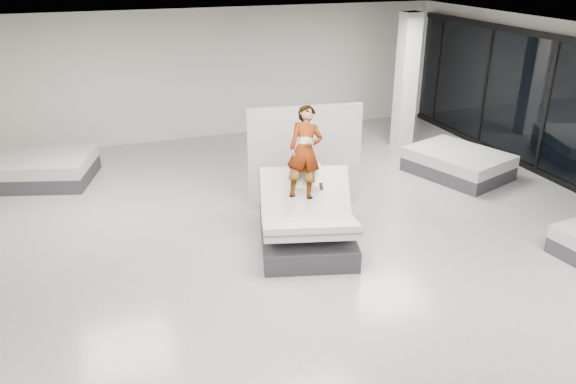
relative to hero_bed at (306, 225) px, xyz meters
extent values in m
plane|color=#BCB8B1|center=(0.03, -0.60, -0.39)|extent=(14.00, 14.00, 0.00)
plane|color=#242426|center=(0.03, -0.60, 2.81)|extent=(14.00, 14.00, 0.00)
cube|color=silver|center=(0.03, 6.40, 1.21)|extent=(12.00, 0.04, 3.20)
cube|color=#38383D|center=(0.01, 0.04, -0.22)|extent=(1.90, 2.24, 0.34)
cube|color=silver|center=(0.07, 0.26, 0.38)|extent=(1.60, 1.14, 0.87)
cube|color=slate|center=(0.07, 0.26, 0.38)|extent=(1.59, 1.02, 0.76)
cube|color=silver|center=(-0.11, -0.39, 0.16)|extent=(1.65, 1.33, 0.43)
cube|color=slate|center=(-0.11, -0.39, 0.16)|extent=(1.66, 1.31, 0.25)
cube|color=silver|center=(0.09, 0.32, 0.72)|extent=(0.60, 0.48, 0.38)
imported|color=slate|center=(0.09, 0.33, 0.83)|extent=(0.93, 1.59, 1.09)
cube|color=black|center=(0.21, -0.07, 0.67)|extent=(0.09, 0.15, 0.08)
cube|color=silver|center=(0.57, 1.55, 0.57)|extent=(2.10, 0.40, 1.92)
cube|color=#38383D|center=(4.22, 1.86, -0.24)|extent=(2.01, 2.31, 0.29)
cube|color=silver|center=(4.22, 1.86, 0.03)|extent=(2.01, 2.31, 0.24)
cube|color=#38383D|center=(-4.19, 4.48, -0.23)|extent=(2.39, 2.05, 0.31)
cube|color=silver|center=(-4.19, 4.48, 0.05)|extent=(2.39, 2.05, 0.26)
cube|color=white|center=(4.03, 3.90, 1.21)|extent=(0.40, 0.40, 3.20)
cube|color=black|center=(5.93, 1.40, 1.06)|extent=(0.09, 0.08, 2.80)
cube|color=black|center=(5.93, 3.40, 1.06)|extent=(0.09, 0.08, 2.80)
cube|color=black|center=(5.93, 5.40, 1.06)|extent=(0.09, 0.08, 2.80)
camera|label=1|loc=(-3.01, -7.53, 4.08)|focal=35.00mm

